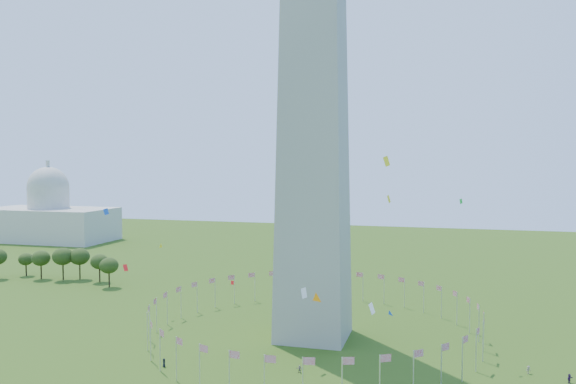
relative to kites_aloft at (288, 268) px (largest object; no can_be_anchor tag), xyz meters
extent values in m
cylinder|color=silver|center=(40.15, 23.68, -17.10)|extent=(0.24, 0.24, 9.00)
cylinder|color=silver|center=(39.54, 30.63, -17.10)|extent=(0.24, 0.24, 9.00)
cylinder|color=silver|center=(37.74, 37.36, -17.10)|extent=(0.24, 0.24, 9.00)
cylinder|color=silver|center=(34.79, 43.68, -17.10)|extent=(0.24, 0.24, 9.00)
cylinder|color=silver|center=(30.79, 49.39, -17.10)|extent=(0.24, 0.24, 9.00)
cylinder|color=silver|center=(25.86, 54.32, -17.10)|extent=(0.24, 0.24, 9.00)
cylinder|color=silver|center=(20.15, 58.32, -17.10)|extent=(0.24, 0.24, 9.00)
cylinder|color=silver|center=(13.83, 61.27, -17.10)|extent=(0.24, 0.24, 9.00)
cylinder|color=silver|center=(7.09, 63.07, -17.10)|extent=(0.24, 0.24, 9.00)
cylinder|color=silver|center=(0.15, 63.68, -17.10)|extent=(0.24, 0.24, 9.00)
cylinder|color=silver|center=(-6.80, 63.07, -17.10)|extent=(0.24, 0.24, 9.00)
cylinder|color=silver|center=(-13.53, 61.27, -17.10)|extent=(0.24, 0.24, 9.00)
cylinder|color=silver|center=(-19.85, 58.32, -17.10)|extent=(0.24, 0.24, 9.00)
cylinder|color=silver|center=(-25.56, 54.32, -17.10)|extent=(0.24, 0.24, 9.00)
cylinder|color=silver|center=(-30.49, 49.39, -17.10)|extent=(0.24, 0.24, 9.00)
cylinder|color=silver|center=(-34.49, 43.68, -17.10)|extent=(0.24, 0.24, 9.00)
cylinder|color=silver|center=(-37.44, 37.36, -17.10)|extent=(0.24, 0.24, 9.00)
cylinder|color=silver|center=(-39.24, 30.63, -17.10)|extent=(0.24, 0.24, 9.00)
cylinder|color=silver|center=(-39.85, 23.68, -17.10)|extent=(0.24, 0.24, 9.00)
cylinder|color=silver|center=(-39.24, 16.73, -17.10)|extent=(0.24, 0.24, 9.00)
cylinder|color=silver|center=(-37.44, 10.00, -17.10)|extent=(0.24, 0.24, 9.00)
cylinder|color=silver|center=(-34.49, 3.68, -17.10)|extent=(0.24, 0.24, 9.00)
cylinder|color=silver|center=(-30.49, -2.03, -17.10)|extent=(0.24, 0.24, 9.00)
cylinder|color=silver|center=(-25.56, -6.96, -17.10)|extent=(0.24, 0.24, 9.00)
cylinder|color=silver|center=(-19.85, -10.96, -17.10)|extent=(0.24, 0.24, 9.00)
cylinder|color=silver|center=(-13.53, -13.91, -17.10)|extent=(0.24, 0.24, 9.00)
cylinder|color=silver|center=(-6.80, -15.71, -17.10)|extent=(0.24, 0.24, 9.00)
cylinder|color=silver|center=(0.15, -16.32, -17.10)|extent=(0.24, 0.24, 9.00)
cylinder|color=silver|center=(7.09, -15.71, -17.10)|extent=(0.24, 0.24, 9.00)
cylinder|color=silver|center=(13.83, -13.91, -17.10)|extent=(0.24, 0.24, 9.00)
cylinder|color=silver|center=(20.15, -10.96, -17.10)|extent=(0.24, 0.24, 9.00)
cylinder|color=silver|center=(25.86, -6.96, -17.10)|extent=(0.24, 0.24, 9.00)
cylinder|color=silver|center=(30.79, -2.03, -17.10)|extent=(0.24, 0.24, 9.00)
cylinder|color=silver|center=(34.79, 3.68, -17.10)|extent=(0.24, 0.24, 9.00)
cylinder|color=silver|center=(37.74, 10.00, -17.10)|extent=(0.24, 0.24, 9.00)
cylinder|color=silver|center=(39.54, 16.73, -17.10)|extent=(0.24, 0.24, 9.00)
imported|color=black|center=(-25.94, -4.61, -20.68)|extent=(1.04, 1.09, 1.84)
imported|color=gray|center=(2.58, -0.04, -20.84)|extent=(1.45, 0.69, 1.53)
imported|color=gray|center=(48.11, 11.68, -20.77)|extent=(1.23, 1.05, 1.66)
imported|color=#36184A|center=(55.15, 8.59, -20.68)|extent=(1.71, 1.76, 1.85)
plane|color=orange|center=(7.42, -5.85, -4.41)|extent=(2.15, 1.40, 2.52)
plane|color=yellow|center=(22.05, -22.14, 21.95)|extent=(1.36, 1.33, 1.86)
plane|color=blue|center=(-38.35, -6.07, 11.32)|extent=(0.28, 1.57, 1.60)
plane|color=yellow|center=(-46.60, 33.12, -2.05)|extent=(0.30, 1.68, 1.70)
plane|color=red|center=(-20.01, 20.42, -8.42)|extent=(1.20, 0.36, 1.16)
plane|color=yellow|center=(20.68, -2.28, 14.79)|extent=(1.41, 1.11, 1.74)
plane|color=green|center=(34.60, 20.43, 13.10)|extent=(0.67, 1.15, 1.33)
plane|color=white|center=(21.59, -36.01, 2.25)|extent=(0.76, 1.67, 1.55)
plane|color=blue|center=(20.30, 7.96, -10.07)|extent=(1.40, 1.26, 1.35)
plane|color=white|center=(2.36, 4.63, -6.06)|extent=(1.88, 1.69, 2.23)
plane|color=red|center=(-54.79, 27.84, -7.73)|extent=(1.97, 1.84, 1.95)
ellipsoid|color=#36501A|center=(-122.70, 68.35, -17.34)|extent=(5.46, 5.46, 8.53)
ellipsoid|color=#36501A|center=(-112.95, 64.74, -16.38)|extent=(6.69, 6.69, 10.45)
ellipsoid|color=#36501A|center=(-103.87, 65.30, -15.73)|extent=(7.52, 7.52, 11.75)
ellipsoid|color=#36501A|center=(-98.73, 68.09, -15.90)|extent=(7.30, 7.30, 11.40)
ellipsoid|color=#36501A|center=(-88.86, 65.89, -16.62)|extent=(6.37, 6.37, 9.96)
ellipsoid|color=#36501A|center=(-80.66, 59.30, -16.52)|extent=(6.51, 6.51, 10.17)
camera|label=1|loc=(30.33, -110.32, 21.74)|focal=35.00mm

